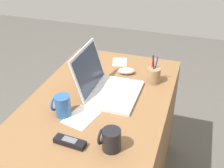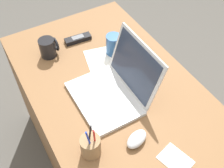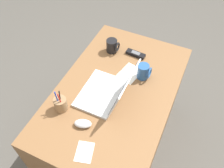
{
  "view_description": "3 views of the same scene",
  "coord_description": "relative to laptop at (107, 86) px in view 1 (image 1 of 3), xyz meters",
  "views": [
    {
      "loc": [
        -1.16,
        -0.45,
        1.6
      ],
      "look_at": [
        0.01,
        -0.07,
        0.85
      ],
      "focal_mm": 45.71,
      "sensor_mm": 36.0,
      "label": 1
    },
    {
      "loc": [
        0.74,
        -0.42,
        1.72
      ],
      "look_at": [
        0.08,
        -0.04,
        0.85
      ],
      "focal_mm": 44.45,
      "sensor_mm": 36.0,
      "label": 2
    },
    {
      "loc": [
        0.88,
        0.38,
        1.96
      ],
      "look_at": [
        0.02,
        -0.02,
        0.82
      ],
      "focal_mm": 38.46,
      "sensor_mm": 36.0,
      "label": 3
    }
  ],
  "objects": [
    {
      "name": "pen_holder",
      "position": [
        0.2,
        -0.22,
        -0.0
      ],
      "size": [
        0.08,
        0.08,
        0.17
      ],
      "color": "olive",
      "rests_on": "desk"
    },
    {
      "name": "coffee_mug_white",
      "position": [
        -0.39,
        -0.15,
        -0.0
      ],
      "size": [
        0.08,
        0.09,
        0.1
      ],
      "color": "black",
      "rests_on": "desk"
    },
    {
      "name": "desk",
      "position": [
        -0.07,
        0.02,
        -0.42
      ],
      "size": [
        1.17,
        0.73,
        0.75
      ],
      "primitive_type": "cube",
      "color": "brown",
      "rests_on": "ground"
    },
    {
      "name": "coffee_mug_tall",
      "position": [
        -0.24,
        0.14,
        0.0
      ],
      "size": [
        0.08,
        0.09,
        0.11
      ],
      "color": "#26518C",
      "rests_on": "desk"
    },
    {
      "name": "computer_mouse",
      "position": [
        0.25,
        -0.04,
        -0.03
      ],
      "size": [
        0.09,
        0.11,
        0.04
      ],
      "primitive_type": "ellipsoid",
      "rotation": [
        0.0,
        0.0,
        0.33
      ],
      "color": "silver",
      "rests_on": "desk"
    },
    {
      "name": "paper_note_left",
      "position": [
        0.39,
        0.04,
        -0.05
      ],
      "size": [
        0.14,
        0.12,
        0.0
      ],
      "primitive_type": "cube",
      "rotation": [
        0.0,
        0.0,
        0.27
      ],
      "color": "white",
      "rests_on": "desk"
    },
    {
      "name": "cordless_phone",
      "position": [
        -0.42,
        0.02,
        -0.04
      ],
      "size": [
        0.05,
        0.14,
        0.03
      ],
      "color": "black",
      "rests_on": "desk"
    },
    {
      "name": "paper_note_near_laptop",
      "position": [
        -0.24,
        0.05,
        -0.05
      ],
      "size": [
        0.19,
        0.16,
        0.0
      ],
      "primitive_type": "cube",
      "rotation": [
        0.0,
        0.0,
        -0.22
      ],
      "color": "white",
      "rests_on": "desk"
    },
    {
      "name": "laptop",
      "position": [
        0.0,
        0.0,
        0.0
      ],
      "size": [
        0.33,
        0.31,
        0.25
      ],
      "color": "silver",
      "rests_on": "desk"
    }
  ]
}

